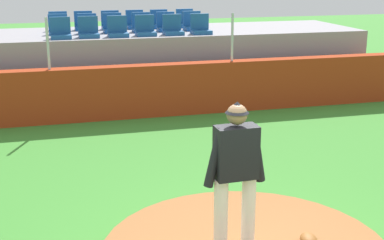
# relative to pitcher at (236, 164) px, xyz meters

# --- Properties ---
(pitcher) EXTENTS (0.75, 0.28, 1.75)m
(pitcher) POSITION_rel_pitcher_xyz_m (0.00, 0.00, 0.00)
(pitcher) COLOR white
(pitcher) RESTS_ON pitchers_mound
(fielding_glove) EXTENTS (0.27, 0.34, 0.11)m
(fielding_glove) POSITION_rel_pitcher_xyz_m (0.87, -0.20, -0.96)
(fielding_glove) COLOR brown
(fielding_glove) RESTS_ON pitchers_mound
(brick_barrier) EXTENTS (14.69, 0.40, 1.22)m
(brick_barrier) POSITION_rel_pitcher_xyz_m (0.10, 6.81, -0.65)
(brick_barrier) COLOR #A63315
(brick_barrier) RESTS_ON ground_plane
(fence_post_left) EXTENTS (0.06, 0.06, 1.14)m
(fence_post_left) POSITION_rel_pitcher_xyz_m (-1.94, 6.81, 0.53)
(fence_post_left) COLOR silver
(fence_post_left) RESTS_ON brick_barrier
(fence_post_right) EXTENTS (0.06, 0.06, 1.14)m
(fence_post_right) POSITION_rel_pitcher_xyz_m (2.30, 6.81, 0.53)
(fence_post_right) COLOR silver
(fence_post_right) RESTS_ON brick_barrier
(bleacher_platform) EXTENTS (12.54, 3.04, 1.74)m
(bleacher_platform) POSITION_rel_pitcher_xyz_m (0.10, 9.03, -0.38)
(bleacher_platform) COLOR gray
(bleacher_platform) RESTS_ON ground_plane
(stadium_chair_0) EXTENTS (0.48, 0.44, 0.50)m
(stadium_chair_0) POSITION_rel_pitcher_xyz_m (-1.62, 8.01, 0.64)
(stadium_chair_0) COLOR #1D538E
(stadium_chair_0) RESTS_ON bleacher_platform
(stadium_chair_1) EXTENTS (0.48, 0.44, 0.50)m
(stadium_chair_1) POSITION_rel_pitcher_xyz_m (-0.96, 8.04, 0.64)
(stadium_chair_1) COLOR #1D538E
(stadium_chair_1) RESTS_ON bleacher_platform
(stadium_chair_2) EXTENTS (0.48, 0.44, 0.50)m
(stadium_chair_2) POSITION_rel_pitcher_xyz_m (-0.26, 8.01, 0.64)
(stadium_chair_2) COLOR #1D538E
(stadium_chair_2) RESTS_ON bleacher_platform
(stadium_chair_3) EXTENTS (0.48, 0.44, 0.50)m
(stadium_chair_3) POSITION_rel_pitcher_xyz_m (0.44, 8.06, 0.64)
(stadium_chair_3) COLOR #1D538E
(stadium_chair_3) RESTS_ON bleacher_platform
(stadium_chair_4) EXTENTS (0.48, 0.44, 0.50)m
(stadium_chair_4) POSITION_rel_pitcher_xyz_m (1.14, 8.06, 0.64)
(stadium_chair_4) COLOR #1D538E
(stadium_chair_4) RESTS_ON bleacher_platform
(stadium_chair_5) EXTENTS (0.48, 0.44, 0.50)m
(stadium_chair_5) POSITION_rel_pitcher_xyz_m (1.86, 8.04, 0.64)
(stadium_chair_5) COLOR #1D538E
(stadium_chair_5) RESTS_ON bleacher_platform
(stadium_chair_6) EXTENTS (0.48, 0.44, 0.50)m
(stadium_chair_6) POSITION_rel_pitcher_xyz_m (-1.65, 8.85, 0.64)
(stadium_chair_6) COLOR #1D538E
(stadium_chair_6) RESTS_ON bleacher_platform
(stadium_chair_7) EXTENTS (0.48, 0.44, 0.50)m
(stadium_chair_7) POSITION_rel_pitcher_xyz_m (-0.92, 8.83, 0.64)
(stadium_chair_7) COLOR #1D538E
(stadium_chair_7) RESTS_ON bleacher_platform
(stadium_chair_8) EXTENTS (0.48, 0.44, 0.50)m
(stadium_chair_8) POSITION_rel_pitcher_xyz_m (-0.27, 8.86, 0.64)
(stadium_chair_8) COLOR #1D538E
(stadium_chair_8) RESTS_ON bleacher_platform
(stadium_chair_9) EXTENTS (0.48, 0.44, 0.50)m
(stadium_chair_9) POSITION_rel_pitcher_xyz_m (0.48, 8.84, 0.64)
(stadium_chair_9) COLOR #1D538E
(stadium_chair_9) RESTS_ON bleacher_platform
(stadium_chair_10) EXTENTS (0.48, 0.44, 0.50)m
(stadium_chair_10) POSITION_rel_pitcher_xyz_m (1.14, 8.84, 0.64)
(stadium_chair_10) COLOR #1D538E
(stadium_chair_10) RESTS_ON bleacher_platform
(stadium_chair_11) EXTENTS (0.48, 0.44, 0.50)m
(stadium_chair_11) POSITION_rel_pitcher_xyz_m (1.88, 8.86, 0.64)
(stadium_chair_11) COLOR #1D538E
(stadium_chair_11) RESTS_ON bleacher_platform
(stadium_chair_12) EXTENTS (0.48, 0.44, 0.50)m
(stadium_chair_12) POSITION_rel_pitcher_xyz_m (-1.62, 9.68, 0.64)
(stadium_chair_12) COLOR #1D538E
(stadium_chair_12) RESTS_ON bleacher_platform
(stadium_chair_13) EXTENTS (0.48, 0.44, 0.50)m
(stadium_chair_13) POSITION_rel_pitcher_xyz_m (-0.95, 9.67, 0.64)
(stadium_chair_13) COLOR #1D538E
(stadium_chair_13) RESTS_ON bleacher_platform
(stadium_chair_14) EXTENTS (0.48, 0.44, 0.50)m
(stadium_chair_14) POSITION_rel_pitcher_xyz_m (-0.23, 9.65, 0.64)
(stadium_chair_14) COLOR #1D538E
(stadium_chair_14) RESTS_ON bleacher_platform
(stadium_chair_15) EXTENTS (0.48, 0.44, 0.50)m
(stadium_chair_15) POSITION_rel_pitcher_xyz_m (0.45, 9.67, 0.64)
(stadium_chair_15) COLOR #1D538E
(stadium_chair_15) RESTS_ON bleacher_platform
(stadium_chair_16) EXTENTS (0.48, 0.44, 0.50)m
(stadium_chair_16) POSITION_rel_pitcher_xyz_m (1.13, 9.64, 0.64)
(stadium_chair_16) COLOR #1D538E
(stadium_chair_16) RESTS_ON bleacher_platform
(stadium_chair_17) EXTENTS (0.48, 0.44, 0.50)m
(stadium_chair_17) POSITION_rel_pitcher_xyz_m (1.88, 9.67, 0.64)
(stadium_chair_17) COLOR #1D538E
(stadium_chair_17) RESTS_ON bleacher_platform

